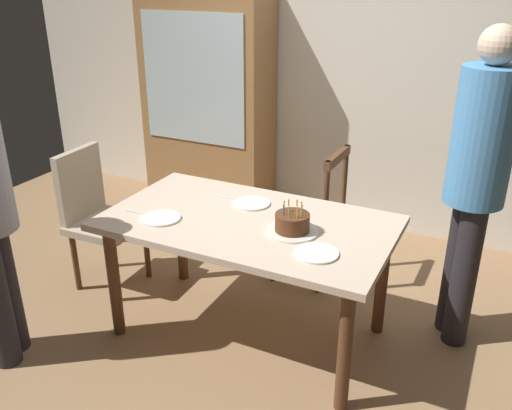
{
  "coord_description": "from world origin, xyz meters",
  "views": [
    {
      "loc": [
        1.25,
        -2.45,
        2.04
      ],
      "look_at": [
        0.05,
        0.0,
        0.85
      ],
      "focal_mm": 38.37,
      "sensor_mm": 36.0,
      "label": 1
    }
  ],
  "objects_px": {
    "plate_near_guest": "(316,253)",
    "chair_spindle_back": "(310,217)",
    "plate_far_side": "(252,203)",
    "plate_near_celebrant": "(161,218)",
    "dining_table": "(248,235)",
    "person_guest": "(477,174)",
    "china_cabinet": "(208,104)",
    "chair_upholstered": "(96,211)",
    "birthday_cake": "(292,224)"
  },
  "relations": [
    {
      "from": "dining_table",
      "to": "china_cabinet",
      "type": "bearing_deg",
      "value": 127.09
    },
    {
      "from": "chair_upholstered",
      "to": "plate_near_celebrant",
      "type": "bearing_deg",
      "value": -20.86
    },
    {
      "from": "plate_near_celebrant",
      "to": "chair_upholstered",
      "type": "height_order",
      "value": "chair_upholstered"
    },
    {
      "from": "china_cabinet",
      "to": "plate_near_celebrant",
      "type": "bearing_deg",
      "value": -67.28
    },
    {
      "from": "chair_spindle_back",
      "to": "plate_near_guest",
      "type": "bearing_deg",
      "value": -68.02
    },
    {
      "from": "plate_far_side",
      "to": "chair_spindle_back",
      "type": "xyz_separation_m",
      "value": [
        0.16,
        0.57,
        -0.3
      ]
    },
    {
      "from": "birthday_cake",
      "to": "plate_near_guest",
      "type": "distance_m",
      "value": 0.27
    },
    {
      "from": "birthday_cake",
      "to": "plate_far_side",
      "type": "xyz_separation_m",
      "value": [
        -0.36,
        0.24,
        -0.04
      ]
    },
    {
      "from": "dining_table",
      "to": "china_cabinet",
      "type": "xyz_separation_m",
      "value": [
        -1.18,
        1.56,
        0.3
      ]
    },
    {
      "from": "chair_spindle_back",
      "to": "person_guest",
      "type": "distance_m",
      "value": 1.2
    },
    {
      "from": "chair_spindle_back",
      "to": "plate_near_celebrant",
      "type": "bearing_deg",
      "value": -118.21
    },
    {
      "from": "plate_near_guest",
      "to": "chair_spindle_back",
      "type": "distance_m",
      "value": 1.1
    },
    {
      "from": "birthday_cake",
      "to": "plate_far_side",
      "type": "height_order",
      "value": "birthday_cake"
    },
    {
      "from": "dining_table",
      "to": "chair_spindle_back",
      "type": "bearing_deg",
      "value": 83.73
    },
    {
      "from": "person_guest",
      "to": "chair_upholstered",
      "type": "bearing_deg",
      "value": -169.23
    },
    {
      "from": "plate_near_guest",
      "to": "china_cabinet",
      "type": "relative_size",
      "value": 0.12
    },
    {
      "from": "birthday_cake",
      "to": "chair_upholstered",
      "type": "bearing_deg",
      "value": 175.51
    },
    {
      "from": "dining_table",
      "to": "plate_far_side",
      "type": "distance_m",
      "value": 0.24
    },
    {
      "from": "chair_upholstered",
      "to": "china_cabinet",
      "type": "relative_size",
      "value": 0.5
    },
    {
      "from": "plate_near_celebrant",
      "to": "plate_far_side",
      "type": "distance_m",
      "value": 0.54
    },
    {
      "from": "dining_table",
      "to": "birthday_cake",
      "type": "bearing_deg",
      "value": -6.97
    },
    {
      "from": "plate_near_celebrant",
      "to": "chair_spindle_back",
      "type": "xyz_separation_m",
      "value": [
        0.52,
        0.98,
        -0.3
      ]
    },
    {
      "from": "chair_spindle_back",
      "to": "chair_upholstered",
      "type": "relative_size",
      "value": 1.0
    },
    {
      "from": "plate_near_celebrant",
      "to": "plate_near_guest",
      "type": "xyz_separation_m",
      "value": [
        0.92,
        0.0,
        0.0
      ]
    },
    {
      "from": "plate_near_celebrant",
      "to": "chair_upholstered",
      "type": "distance_m",
      "value": 0.83
    },
    {
      "from": "plate_far_side",
      "to": "chair_spindle_back",
      "type": "distance_m",
      "value": 0.66
    },
    {
      "from": "plate_far_side",
      "to": "plate_near_celebrant",
      "type": "bearing_deg",
      "value": -131.35
    },
    {
      "from": "plate_far_side",
      "to": "plate_near_guest",
      "type": "bearing_deg",
      "value": -36.15
    },
    {
      "from": "dining_table",
      "to": "plate_near_celebrant",
      "type": "relative_size",
      "value": 7.27
    },
    {
      "from": "dining_table",
      "to": "person_guest",
      "type": "height_order",
      "value": "person_guest"
    },
    {
      "from": "plate_near_guest",
      "to": "person_guest",
      "type": "bearing_deg",
      "value": 49.09
    },
    {
      "from": "birthday_cake",
      "to": "plate_near_guest",
      "type": "xyz_separation_m",
      "value": [
        0.2,
        -0.17,
        -0.04
      ]
    },
    {
      "from": "chair_upholstered",
      "to": "china_cabinet",
      "type": "height_order",
      "value": "china_cabinet"
    },
    {
      "from": "dining_table",
      "to": "chair_spindle_back",
      "type": "height_order",
      "value": "chair_spindle_back"
    },
    {
      "from": "dining_table",
      "to": "plate_near_guest",
      "type": "distance_m",
      "value": 0.53
    },
    {
      "from": "birthday_cake",
      "to": "chair_spindle_back",
      "type": "bearing_deg",
      "value": 103.55
    },
    {
      "from": "plate_near_guest",
      "to": "plate_near_celebrant",
      "type": "bearing_deg",
      "value": 180.0
    },
    {
      "from": "chair_spindle_back",
      "to": "dining_table",
      "type": "bearing_deg",
      "value": -96.27
    },
    {
      "from": "dining_table",
      "to": "chair_upholstered",
      "type": "xyz_separation_m",
      "value": [
        -1.19,
        0.08,
        -0.12
      ]
    },
    {
      "from": "birthday_cake",
      "to": "china_cabinet",
      "type": "relative_size",
      "value": 0.15
    },
    {
      "from": "plate_far_side",
      "to": "china_cabinet",
      "type": "height_order",
      "value": "china_cabinet"
    },
    {
      "from": "plate_near_guest",
      "to": "chair_spindle_back",
      "type": "relative_size",
      "value": 0.23
    },
    {
      "from": "plate_near_celebrant",
      "to": "chair_upholstered",
      "type": "xyz_separation_m",
      "value": [
        -0.75,
        0.29,
        -0.22
      ]
    },
    {
      "from": "plate_near_guest",
      "to": "chair_spindle_back",
      "type": "xyz_separation_m",
      "value": [
        -0.39,
        0.98,
        -0.3
      ]
    },
    {
      "from": "plate_near_celebrant",
      "to": "person_guest",
      "type": "bearing_deg",
      "value": 25.04
    },
    {
      "from": "birthday_cake",
      "to": "chair_upholstered",
      "type": "relative_size",
      "value": 0.29
    },
    {
      "from": "dining_table",
      "to": "plate_near_celebrant",
      "type": "height_order",
      "value": "plate_near_celebrant"
    },
    {
      "from": "birthday_cake",
      "to": "plate_far_side",
      "type": "relative_size",
      "value": 1.27
    },
    {
      "from": "plate_near_celebrant",
      "to": "dining_table",
      "type": "bearing_deg",
      "value": 24.93
    },
    {
      "from": "birthday_cake",
      "to": "chair_spindle_back",
      "type": "xyz_separation_m",
      "value": [
        -0.19,
        0.81,
        -0.34
      ]
    }
  ]
}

